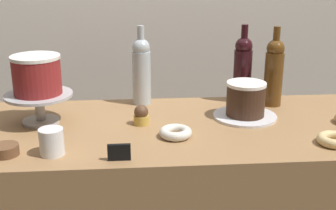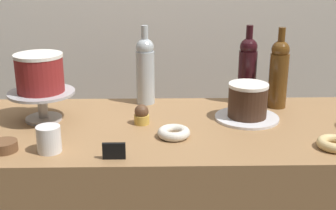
# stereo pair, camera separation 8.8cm
# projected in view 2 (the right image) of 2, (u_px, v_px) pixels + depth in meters

# --- Properties ---
(back_wall) EXTENTS (6.00, 0.05, 2.60)m
(back_wall) POSITION_uv_depth(u_px,v_px,m) (164.00, 3.00, 2.36)
(back_wall) COLOR silver
(back_wall) RESTS_ON ground_plane
(cake_stand_pedestal) EXTENTS (0.25, 0.25, 0.11)m
(cake_stand_pedestal) POSITION_uv_depth(u_px,v_px,m) (42.00, 100.00, 1.65)
(cake_stand_pedestal) COLOR #B2B2B7
(cake_stand_pedestal) RESTS_ON display_counter
(white_layer_cake) EXTENTS (0.18, 0.18, 0.14)m
(white_layer_cake) POSITION_uv_depth(u_px,v_px,m) (40.00, 73.00, 1.61)
(white_layer_cake) COLOR maroon
(white_layer_cake) RESTS_ON cake_stand_pedestal
(silver_serving_platter) EXTENTS (0.24, 0.24, 0.01)m
(silver_serving_platter) POSITION_uv_depth(u_px,v_px,m) (247.00, 118.00, 1.68)
(silver_serving_platter) COLOR white
(silver_serving_platter) RESTS_ON display_counter
(chocolate_round_cake) EXTENTS (0.15, 0.15, 0.13)m
(chocolate_round_cake) POSITION_uv_depth(u_px,v_px,m) (248.00, 100.00, 1.66)
(chocolate_round_cake) COLOR #3D2619
(chocolate_round_cake) RESTS_ON silver_serving_platter
(wine_bottle_clear) EXTENTS (0.08, 0.08, 0.33)m
(wine_bottle_clear) POSITION_uv_depth(u_px,v_px,m) (145.00, 70.00, 1.83)
(wine_bottle_clear) COLOR #B2BCC1
(wine_bottle_clear) RESTS_ON display_counter
(wine_bottle_dark_red) EXTENTS (0.08, 0.08, 0.33)m
(wine_bottle_dark_red) POSITION_uv_depth(u_px,v_px,m) (247.00, 69.00, 1.83)
(wine_bottle_dark_red) COLOR black
(wine_bottle_dark_red) RESTS_ON display_counter
(wine_bottle_amber) EXTENTS (0.08, 0.08, 0.33)m
(wine_bottle_amber) POSITION_uv_depth(u_px,v_px,m) (279.00, 73.00, 1.78)
(wine_bottle_amber) COLOR #5B3814
(wine_bottle_amber) RESTS_ON display_counter
(cupcake_chocolate) EXTENTS (0.06, 0.06, 0.07)m
(cupcake_chocolate) POSITION_uv_depth(u_px,v_px,m) (142.00, 115.00, 1.62)
(cupcake_chocolate) COLOR gold
(cupcake_chocolate) RESTS_ON display_counter
(donut_glazed) EXTENTS (0.11, 0.11, 0.03)m
(donut_glazed) POSITION_uv_depth(u_px,v_px,m) (334.00, 144.00, 1.42)
(donut_glazed) COLOR #E0C17F
(donut_glazed) RESTS_ON display_counter
(donut_sugar) EXTENTS (0.11, 0.11, 0.03)m
(donut_sugar) POSITION_uv_depth(u_px,v_px,m) (174.00, 133.00, 1.51)
(donut_sugar) COLOR silver
(donut_sugar) RESTS_ON display_counter
(cookie_stack) EXTENTS (0.08, 0.08, 0.03)m
(cookie_stack) POSITION_uv_depth(u_px,v_px,m) (4.00, 146.00, 1.40)
(cookie_stack) COLOR brown
(cookie_stack) RESTS_ON display_counter
(price_sign_chalkboard) EXTENTS (0.07, 0.01, 0.05)m
(price_sign_chalkboard) POSITION_uv_depth(u_px,v_px,m) (114.00, 151.00, 1.34)
(price_sign_chalkboard) COLOR black
(price_sign_chalkboard) RESTS_ON display_counter
(coffee_cup_ceramic) EXTENTS (0.08, 0.08, 0.08)m
(coffee_cup_ceramic) POSITION_uv_depth(u_px,v_px,m) (49.00, 139.00, 1.39)
(coffee_cup_ceramic) COLOR white
(coffee_cup_ceramic) RESTS_ON display_counter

